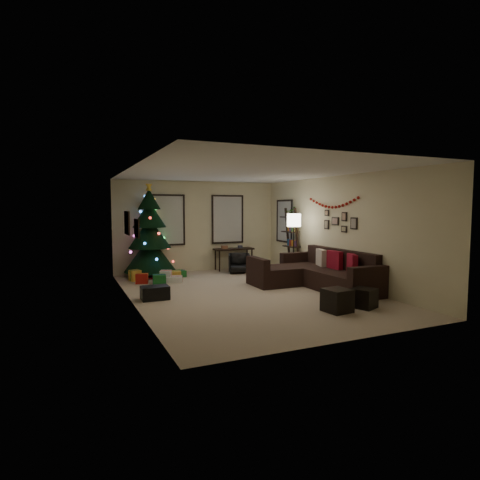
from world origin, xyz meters
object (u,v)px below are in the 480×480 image
object	(u,v)px
desk_chair	(239,263)
bookshelf	(292,242)
sofa	(316,275)
desk	(234,251)
christmas_tree	(150,237)

from	to	relation	value
desk_chair	bookshelf	distance (m)	1.66
sofa	desk	xyz separation A→B (m)	(-0.76, 3.27, 0.28)
bookshelf	sofa	bearing A→B (deg)	-104.37
desk	sofa	bearing A→B (deg)	-76.89
christmas_tree	desk_chair	size ratio (longest dim) A/B	4.59
christmas_tree	desk	distance (m)	2.64
desk	christmas_tree	bearing A→B (deg)	-178.33
desk_chair	bookshelf	world-z (taller)	bookshelf
desk	bookshelf	xyz separation A→B (m)	(1.24, -1.38, 0.34)
sofa	desk_chair	size ratio (longest dim) A/B	5.11
christmas_tree	desk_chair	world-z (taller)	christmas_tree
christmas_tree	sofa	xyz separation A→B (m)	(3.34, -3.19, -0.80)
sofa	christmas_tree	bearing A→B (deg)	136.35
christmas_tree	sofa	distance (m)	4.69
christmas_tree	bookshelf	bearing A→B (deg)	-18.76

